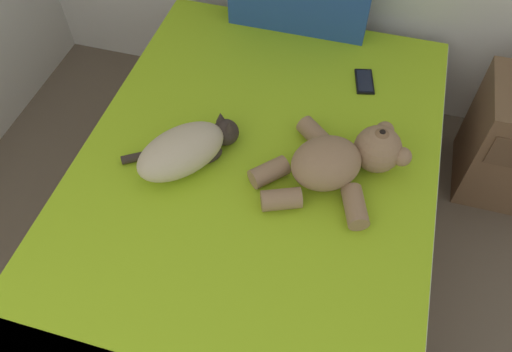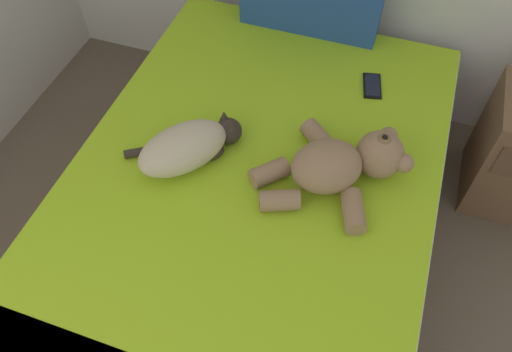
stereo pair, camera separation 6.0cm
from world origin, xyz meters
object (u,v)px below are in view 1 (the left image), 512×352
object	(u,v)px
teddy_bear	(341,160)
bed	(250,219)
cell_phone	(364,81)
cat	(186,149)

from	to	relation	value
teddy_bear	bed	bearing A→B (deg)	-159.08
bed	teddy_bear	world-z (taller)	teddy_bear
bed	cell_phone	distance (m)	0.75
teddy_bear	cell_phone	distance (m)	0.51
bed	teddy_bear	distance (m)	0.47
cat	cell_phone	bearing A→B (deg)	46.91
bed	cat	world-z (taller)	cat
cell_phone	cat	bearing A→B (deg)	-133.09
cat	cell_phone	xyz separation A→B (m)	(0.56, 0.60, -0.07)
cat	cell_phone	distance (m)	0.83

